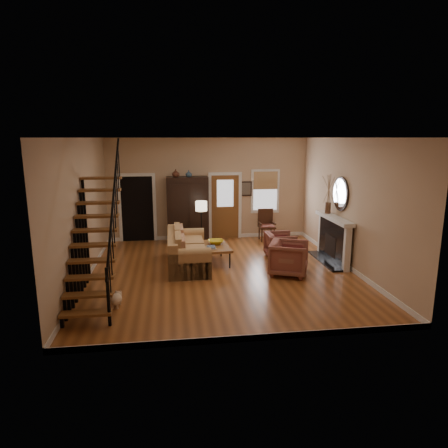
{
  "coord_description": "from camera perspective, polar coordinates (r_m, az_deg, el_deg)",
  "views": [
    {
      "loc": [
        -1.23,
        -9.42,
        3.3
      ],
      "look_at": [
        0.1,
        0.4,
        1.15
      ],
      "focal_mm": 32.0,
      "sensor_mm": 36.0,
      "label": 1
    }
  ],
  "objects": [
    {
      "name": "staircase",
      "position": [
        8.44,
        -18.13,
        0.01
      ],
      "size": [
        0.94,
        2.8,
        3.2
      ],
      "primitive_type": null,
      "color": "brown",
      "rests_on": "ground"
    },
    {
      "name": "sofa",
      "position": [
        10.46,
        -5.2,
        -3.69
      ],
      "size": [
        1.02,
        2.36,
        0.88
      ],
      "primitive_type": null,
      "rotation": [
        0.0,
        0.0,
        0.0
      ],
      "color": "tan",
      "rests_on": "ground"
    },
    {
      "name": "coffee_table",
      "position": [
        10.74,
        -1.35,
        -4.31
      ],
      "size": [
        0.83,
        1.31,
        0.48
      ],
      "primitive_type": null,
      "rotation": [
        0.0,
        0.0,
        0.08
      ],
      "color": "brown",
      "rests_on": "ground"
    },
    {
      "name": "vase_b",
      "position": [
        12.53,
        -5.07,
        7.18
      ],
      "size": [
        0.2,
        0.2,
        0.21
      ],
      "primitive_type": "imported",
      "color": "#334C60",
      "rests_on": "armoire"
    },
    {
      "name": "armchair_right",
      "position": [
        11.26,
        8.04,
        -3.02
      ],
      "size": [
        0.8,
        0.78,
        0.72
      ],
      "primitive_type": "imported",
      "rotation": [
        0.0,
        0.0,
        1.55
      ],
      "color": "maroon",
      "rests_on": "ground"
    },
    {
      "name": "bowl",
      "position": [
        10.81,
        -1.19,
        -2.58
      ],
      "size": [
        0.43,
        0.43,
        0.11
      ],
      "primitive_type": "imported",
      "color": "gold",
      "rests_on": "coffee_table"
    },
    {
      "name": "fireplace",
      "position": [
        11.13,
        15.58,
        -1.52
      ],
      "size": [
        0.33,
        1.95,
        2.3
      ],
      "color": "black",
      "rests_on": "ground"
    },
    {
      "name": "books",
      "position": [
        10.37,
        -1.84,
        -3.37
      ],
      "size": [
        0.23,
        0.31,
        0.06
      ],
      "primitive_type": null,
      "color": "beige",
      "rests_on": "coffee_table"
    },
    {
      "name": "room",
      "position": [
        11.35,
        -3.5,
        3.12
      ],
      "size": [
        7.0,
        7.33,
        3.3
      ],
      "color": "#995527",
      "rests_on": "ground"
    },
    {
      "name": "side_chair",
      "position": [
        13.05,
        6.13,
        -0.18
      ],
      "size": [
        0.54,
        0.54,
        1.02
      ],
      "primitive_type": null,
      "color": "#3D2213",
      "rests_on": "ground"
    },
    {
      "name": "armchair_left",
      "position": [
        9.91,
        9.25,
        -4.85
      ],
      "size": [
        1.18,
        1.17,
        0.83
      ],
      "primitive_type": "imported",
      "rotation": [
        0.0,
        0.0,
        1.17
      ],
      "color": "maroon",
      "rests_on": "ground"
    },
    {
      "name": "vase_a",
      "position": [
        12.52,
        -6.91,
        7.22
      ],
      "size": [
        0.24,
        0.24,
        0.25
      ],
      "primitive_type": "imported",
      "color": "#4C2619",
      "rests_on": "armoire"
    },
    {
      "name": "armoire",
      "position": [
        12.78,
        -5.22,
        2.05
      ],
      "size": [
        1.3,
        0.6,
        2.1
      ],
      "primitive_type": null,
      "color": "black",
      "rests_on": "ground"
    },
    {
      "name": "dog",
      "position": [
        8.34,
        -15.18,
        -10.47
      ],
      "size": [
        0.28,
        0.42,
        0.28
      ],
      "primitive_type": null,
      "rotation": [
        0.0,
        0.0,
        -0.14
      ],
      "color": "beige",
      "rests_on": "ground"
    },
    {
      "name": "floor_lamp",
      "position": [
        11.79,
        -3.24,
        -0.3
      ],
      "size": [
        0.44,
        0.44,
        1.48
      ],
      "primitive_type": null,
      "rotation": [
        0.0,
        0.0,
        0.37
      ],
      "color": "black",
      "rests_on": "ground"
    }
  ]
}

